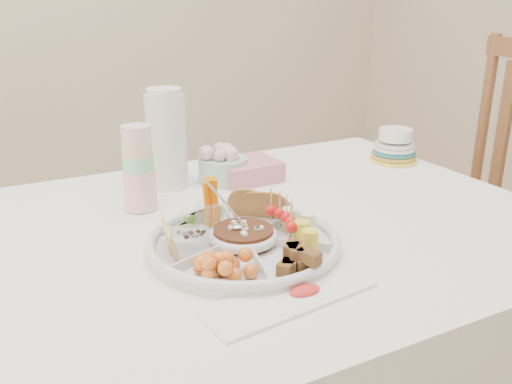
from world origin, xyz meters
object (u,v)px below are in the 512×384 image
chair (481,213)px  thermos (166,138)px  party_tray (243,239)px  plate_stack (394,147)px  dining_table (226,371)px

chair → thermos: bearing=168.3°
party_tray → thermos: size_ratio=1.44×
plate_stack → dining_table: bearing=-161.7°
chair → party_tray: (-1.00, -0.25, 0.22)m
chair → thermos: chair is taller
party_tray → plate_stack: size_ratio=2.70×
chair → plate_stack: (-0.32, 0.09, 0.25)m
thermos → dining_table: bearing=-87.6°
dining_table → thermos: 0.60m
dining_table → chair: 1.02m
dining_table → plate_stack: size_ratio=10.81×
dining_table → thermos: bearing=92.4°
chair → party_tray: 1.06m
thermos → plate_stack: (0.69, -0.10, -0.09)m
dining_table → party_tray: (-0.01, -0.12, 0.40)m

